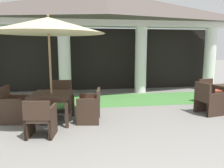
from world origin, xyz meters
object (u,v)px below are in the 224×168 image
Objects in this scene: patio_umbrella_near_foreground at (48,26)px; patio_chair_near_foreground_north at (60,98)px; patio_chair_near_foreground_east at (90,106)px; patio_chair_mid_left_west at (208,100)px; patio_chair_mid_left_north at (210,92)px; patio_chair_near_foreground_west at (14,106)px; patio_table_near_foreground at (52,97)px; patio_chair_near_foreground_south at (40,119)px; terracotta_urn at (44,107)px.

patio_umbrella_near_foreground is 3.02× the size of patio_chair_near_foreground_north.
patio_chair_mid_left_west reaches higher than patio_chair_near_foreground_east.
patio_chair_mid_left_north is (4.93, 0.24, -0.02)m from patio_chair_near_foreground_north.
patio_chair_near_foreground_east is at bearing 90.00° from patio_chair_near_foreground_west.
patio_table_near_foreground is at bearing 90.00° from patio_chair_near_foreground_west.
patio_table_near_foreground is at bearing -100.65° from patio_chair_mid_left_west.
patio_chair_near_foreground_east is 3.32m from patio_chair_mid_left_west.
patio_chair_near_foreground_west is (-1.90, 0.26, 0.00)m from patio_chair_near_foreground_east.
patio_chair_near_foreground_south is at bearing 90.00° from patio_chair_near_foreground_north.
patio_chair_mid_left_west is at bearing 20.17° from patio_chair_near_foreground_south.
patio_chair_near_foreground_east is 1.01× the size of patio_chair_near_foreground_south.
patio_chair_near_foreground_east is at bearing 134.81° from patio_chair_near_foreground_north.
patio_chair_near_foreground_west is 1.01× the size of patio_chair_near_foreground_north.
patio_chair_near_foreground_south is 1.85m from terracotta_urn.
patio_chair_near_foreground_west is at bearing -129.10° from terracotta_urn.
patio_chair_near_foreground_north is at bearing 44.81° from patio_chair_near_foreground_east.
patio_chair_mid_left_west reaches higher than terracotta_urn.
patio_umbrella_near_foreground is 2.17m from patio_chair_near_foreground_west.
patio_chair_mid_left_west is (-0.79, -1.17, 0.03)m from patio_chair_mid_left_north.
patio_table_near_foreground is at bearing 90.00° from patio_chair_near_foreground_east.
patio_chair_mid_left_west is 4.70m from terracotta_urn.
patio_chair_mid_left_west is (4.40, 0.97, 0.02)m from patio_chair_near_foreground_south.
patio_chair_near_foreground_south reaches higher than patio_table_near_foreground.
terracotta_urn is (-0.34, 0.88, -2.20)m from patio_umbrella_near_foreground.
patio_umbrella_near_foreground is 3.29× the size of patio_chair_near_foreground_south.
terracotta_urn is (-1.29, 1.00, -0.25)m from patio_chair_near_foreground_east.
patio_chair_mid_left_north is (5.06, 1.19, -0.25)m from patio_table_near_foreground.
patio_chair_near_foreground_north is at bearing 135.11° from patio_chair_near_foreground_west.
patio_umbrella_near_foreground is 3.25× the size of patio_chair_near_foreground_east.
terracotta_urn is at bearing 59.89° from patio_chair_near_foreground_east.
patio_umbrella_near_foreground is at bearing -75.96° from patio_table_near_foreground.
patio_chair_near_foreground_east reaches higher than patio_table_near_foreground.
patio_chair_mid_left_north is 1.41m from patio_chair_mid_left_west.
patio_umbrella_near_foreground is at bearing -100.65° from patio_chair_mid_left_west.
patio_chair_near_foreground_west is at bearing 172.30° from patio_table_near_foreground.
patio_table_near_foreground is 1.33× the size of patio_chair_near_foreground_south.
patio_chair_near_foreground_west is 5.22m from patio_chair_mid_left_west.
patio_table_near_foreground is at bearing 104.04° from patio_umbrella_near_foreground.
patio_chair_near_foreground_east is 0.93× the size of patio_chair_near_foreground_north.
patio_umbrella_near_foreground reaches higher than patio_chair_near_foreground_north.
patio_table_near_foreground is at bearing 90.00° from patio_chair_near_foreground_south.
patio_chair_near_foreground_north is 2.28× the size of terracotta_urn.
patio_chair_mid_left_west is (4.27, 0.02, -0.22)m from patio_table_near_foreground.
patio_chair_mid_left_north is (5.19, 2.14, -0.01)m from patio_chair_near_foreground_south.
patio_chair_near_foreground_east is 1.35m from patio_chair_near_foreground_south.
terracotta_urn is (0.61, 0.75, -0.25)m from patio_chair_near_foreground_west.
patio_chair_near_foreground_west reaches higher than patio_chair_near_foreground_south.
patio_chair_near_foreground_south is at bearing 45.14° from patio_chair_near_foreground_west.
patio_table_near_foreground is 1.21× the size of patio_chair_near_foreground_west.
patio_chair_mid_left_north is at bearing 134.82° from patio_chair_mid_left_west.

